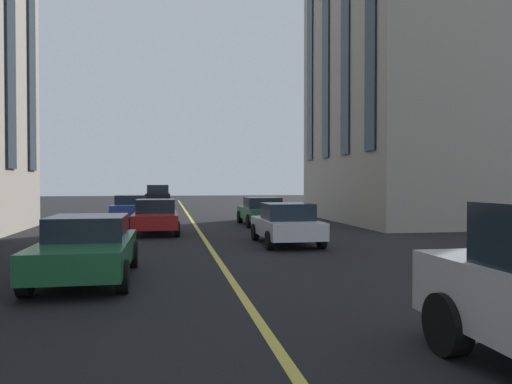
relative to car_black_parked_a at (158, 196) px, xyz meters
name	(u,v)px	position (x,y,z in m)	size (l,w,h in m)	color
lane_centre_line	(204,239)	(-23.71, -2.06, -0.96)	(80.00, 0.16, 0.01)	#D8C64C
car_black_parked_a	(158,196)	(0.00, 0.00, 0.00)	(4.70, 2.14, 1.88)	black
car_green_far	(262,211)	(-18.40, -5.26, -0.27)	(4.40, 1.95, 1.37)	#1E6038
car_green_mid	(87,247)	(-30.99, 0.99, -0.27)	(4.40, 1.95, 1.37)	#1E6038
car_white_trailing	(286,224)	(-25.87, -4.68, -0.27)	(3.90, 1.89, 1.40)	silver
car_blue_near	(130,207)	(-13.40, 1.32, -0.27)	(4.40, 1.95, 1.37)	navy
car_red_oncoming	(156,216)	(-21.44, -0.25, -0.27)	(3.90, 1.89, 1.40)	#B21E1E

